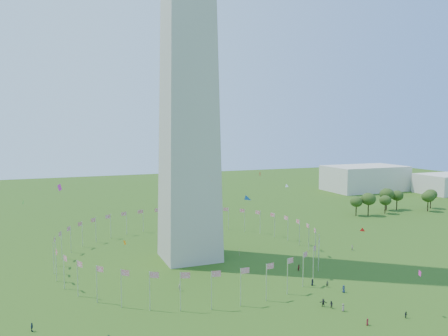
{
  "coord_description": "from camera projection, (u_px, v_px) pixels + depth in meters",
  "views": [
    {
      "loc": [
        -39.37,
        -79.17,
        41.3
      ],
      "look_at": [
        5.76,
        35.0,
        29.72
      ],
      "focal_mm": 35.0,
      "sensor_mm": 36.0,
      "label": 1
    }
  ],
  "objects": [
    {
      "name": "gov_building_east_a",
      "position": [
        365.0,
        178.0,
        284.61
      ],
      "size": [
        50.0,
        30.0,
        16.0
      ],
      "primitive_type": "cube",
      "color": "beige",
      "rests_on": "ground"
    },
    {
      "name": "tree_line_east",
      "position": [
        394.0,
        202.0,
        212.1
      ],
      "size": [
        53.07,
        16.05,
        10.87
      ],
      "color": "#36551C",
      "rests_on": "ground"
    },
    {
      "name": "crowd",
      "position": [
        287.0,
        310.0,
        96.42
      ],
      "size": [
        98.32,
        77.76,
        1.99
      ],
      "color": "gray",
      "rests_on": "ground"
    },
    {
      "name": "kites_aloft",
      "position": [
        230.0,
        215.0,
        115.16
      ],
      "size": [
        106.23,
        72.58,
        29.49
      ],
      "color": "blue",
      "rests_on": "ground"
    },
    {
      "name": "ground",
      "position": [
        260.0,
        324.0,
        91.59
      ],
      "size": [
        600.0,
        600.0,
        0.0
      ],
      "primitive_type": "plane",
      "color": "#254811",
      "rests_on": "ground"
    },
    {
      "name": "flag_ring",
      "position": [
        190.0,
        244.0,
        137.46
      ],
      "size": [
        80.24,
        80.24,
        9.0
      ],
      "color": "silver",
      "rests_on": "ground"
    }
  ]
}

